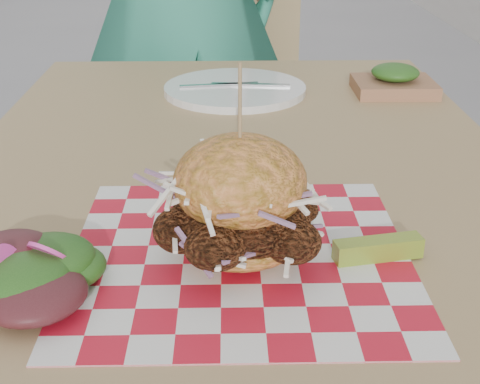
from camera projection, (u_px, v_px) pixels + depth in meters
The scene contains 8 objects.
patio_table at pixel (238, 210), 0.99m from camera, with size 0.80×1.20×0.75m.
patio_chair at pixel (227, 89), 2.00m from camera, with size 0.48×0.49×0.95m.
paper_liner at pixel (240, 255), 0.72m from camera, with size 0.36×0.36×0.00m, color red.
sandwich at pixel (240, 205), 0.69m from camera, with size 0.18×0.18×0.21m.
pickle_spear at pixel (378, 249), 0.70m from camera, with size 0.10×0.02×0.02m, color #83A630.
side_salad at pixel (31, 282), 0.64m from camera, with size 0.14×0.14×0.05m.
place_setting at pixel (235, 89), 1.27m from camera, with size 0.27×0.27×0.02m.
kraft_tray at pixel (394, 81), 1.27m from camera, with size 0.15×0.12×0.06m.
Camera 1 is at (0.05, -0.90, 1.11)m, focal length 50.00 mm.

